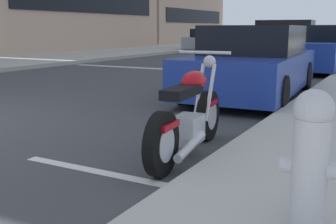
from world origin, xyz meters
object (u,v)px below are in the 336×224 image
parked_car_near_corner (318,49)px  car_opposite_curb (209,40)px  crossing_truck (285,34)px  fire_hydrant (311,155)px  parked_motorcycle (189,117)px  parked_car_across_street (253,64)px

parked_car_near_corner → car_opposite_curb: size_ratio=1.04×
crossing_truck → fire_hydrant: crossing_truck is taller
parked_motorcycle → fire_hydrant: parked_motorcycle is taller
parked_car_near_corner → car_opposite_curb: bearing=41.5°
parked_motorcycle → parked_car_near_corner: bearing=-3.4°
parked_car_near_corner → crossing_truck: size_ratio=0.88×
fire_hydrant → parked_car_near_corner: bearing=9.1°
fire_hydrant → parked_car_across_street: bearing=20.8°
parked_car_near_corner → crossing_truck: bearing=19.5°
car_opposite_curb → parked_car_across_street: bearing=22.9°
parked_motorcycle → parked_car_across_street: 4.27m
parked_motorcycle → car_opposite_curb: (20.08, 8.35, 0.22)m
parked_motorcycle → car_opposite_curb: car_opposite_curb is taller
parked_car_near_corner → parked_car_across_street: bearing=179.9°
crossing_truck → car_opposite_curb: 6.54m
parked_motorcycle → fire_hydrant: bearing=-138.5°
crossing_truck → car_opposite_curb: (-5.67, 3.23, -0.36)m
parked_car_across_street → parked_car_near_corner: size_ratio=0.99×
crossing_truck → fire_hydrant: bearing=102.4°
parked_car_across_street → parked_car_near_corner: (6.05, -0.27, 0.03)m
parked_motorcycle → car_opposite_curb: 21.75m
crossing_truck → parked_car_near_corner: bearing=105.8°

